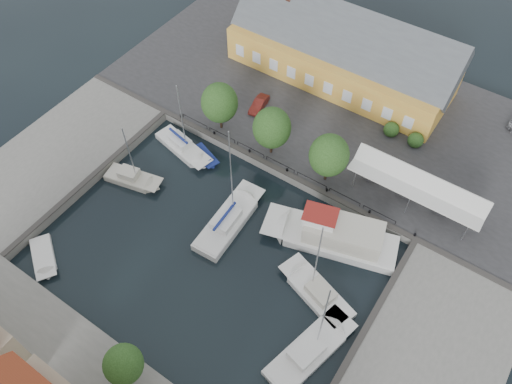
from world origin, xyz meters
TOP-DOWN VIEW (x-y plane):
  - ground at (0.00, 0.00)m, footprint 140.00×140.00m
  - north_quay at (0.00, 23.00)m, footprint 56.00×26.00m
  - west_quay at (-22.00, -2.00)m, footprint 12.00×24.00m
  - east_quay at (22.00, -2.00)m, footprint 12.00×24.00m
  - quay_edge_fittings at (0.02, 4.75)m, footprint 56.00×24.72m
  - warehouse at (-2.60, 28.36)m, footprint 28.56×14.00m
  - tent_canopy at (14.00, 14.50)m, footprint 14.00×4.00m
  - quay_trees at (-2.00, 12.00)m, footprint 18.20×4.20m
  - car_red at (-7.16, 17.22)m, footprint 1.76×3.76m
  - center_sailboat at (-0.67, 1.89)m, footprint 3.42×10.05m
  - trawler at (9.49, 6.11)m, footprint 14.12×7.60m
  - east_boat_b at (10.98, 0.06)m, footprint 8.51×5.08m
  - east_boat_c at (13.11, -5.19)m, footprint 5.00×9.57m
  - west_boat_a at (-11.20, 7.33)m, footprint 8.27×3.86m
  - west_boat_b at (-12.83, 0.59)m, footprint 6.73×3.57m
  - launch_sw at (-13.41, -11.65)m, footprint 5.36×4.41m
  - launch_nw at (-8.37, 7.77)m, footprint 4.28×2.84m

SIDE VIEW (x-z plane):
  - ground at x=0.00m, z-range 0.00..0.00m
  - launch_nw at x=-8.37m, z-range -0.35..0.53m
  - launch_sw at x=-13.41m, z-range -0.40..0.58m
  - east_boat_c at x=13.11m, z-range -5.59..6.11m
  - west_boat_b at x=-12.83m, z-range -4.30..4.82m
  - east_boat_b at x=10.98m, z-range -5.33..5.85m
  - west_boat_a at x=-11.20m, z-range -5.09..5.64m
  - center_sailboat at x=-0.67m, z-range -6.36..7.08m
  - north_quay at x=0.00m, z-range 0.00..1.00m
  - west_quay at x=-22.00m, z-range 0.00..1.00m
  - east_quay at x=22.00m, z-range 0.00..1.00m
  - trawler at x=9.49m, z-range -1.48..3.52m
  - quay_edge_fittings at x=0.02m, z-range 0.86..1.26m
  - car_red at x=-7.16m, z-range 1.00..2.19m
  - tent_canopy at x=14.00m, z-range 2.27..5.10m
  - warehouse at x=-2.60m, z-range -0.35..9.20m
  - quay_trees at x=-2.00m, z-range 1.73..8.03m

